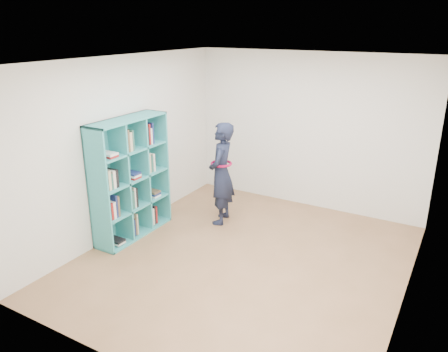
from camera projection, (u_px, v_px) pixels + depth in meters
The scene contains 9 objects.
floor at pixel (244, 260), 5.87m from camera, with size 4.50×4.50×0.00m, color brown.
ceiling at pixel (247, 61), 5.01m from camera, with size 4.50×4.50×0.00m, color white.
wall_left at pixel (124, 147), 6.38m from camera, with size 0.02×4.50×2.60m, color white.
wall_right at pixel (418, 198), 4.50m from camera, with size 0.02×4.50×2.60m, color white.
wall_back at pixel (307, 132), 7.28m from camera, with size 4.00×0.02×2.60m, color white.
wall_front at pixel (121, 242), 3.60m from camera, with size 4.00×0.02×2.60m, color white.
bookshelf at pixel (129, 180), 6.34m from camera, with size 0.39×1.32×1.76m.
person at pixel (221, 174), 6.75m from camera, with size 0.53×0.67×1.61m.
smartphone at pixel (213, 165), 6.82m from camera, with size 0.05×0.09×0.14m.
Camera 1 is at (2.35, -4.61, 3.00)m, focal length 35.00 mm.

